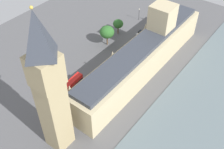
% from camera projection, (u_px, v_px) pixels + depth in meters
% --- Properties ---
extents(ground_plane, '(150.35, 150.35, 0.00)m').
position_uv_depth(ground_plane, '(137.00, 68.00, 116.68)').
color(ground_plane, '#565659').
extents(river_thames, '(43.98, 135.32, 0.25)m').
position_uv_depth(river_thames, '(224.00, 110.00, 99.51)').
color(river_thames, slate).
rests_on(river_thames, ground).
extents(parliament_building, '(13.09, 77.36, 24.24)m').
position_uv_depth(parliament_building, '(144.00, 54.00, 111.84)').
color(parliament_building, '#CCBA8E').
rests_on(parliament_building, ground).
extents(clock_tower, '(7.70, 7.70, 49.07)m').
position_uv_depth(clock_tower, '(49.00, 86.00, 72.65)').
color(clock_tower, tan).
rests_on(clock_tower, ground).
extents(car_white_far_end, '(1.95, 4.48, 1.74)m').
position_uv_depth(car_white_far_end, '(140.00, 33.00, 134.85)').
color(car_white_far_end, silver).
rests_on(car_white_far_end, ground).
extents(car_yellow_cab_opposite_hall, '(2.01, 4.71, 1.74)m').
position_uv_depth(car_yellow_cab_opposite_hall, '(127.00, 49.00, 125.24)').
color(car_yellow_cab_opposite_hall, gold).
rests_on(car_yellow_cab_opposite_hall, ground).
extents(car_dark_green_kerbside, '(2.07, 4.41, 1.74)m').
position_uv_depth(car_dark_green_kerbside, '(97.00, 71.00, 113.94)').
color(car_dark_green_kerbside, '#19472D').
rests_on(car_dark_green_kerbside, ground).
extents(double_decker_bus_trailing, '(3.34, 10.66, 4.75)m').
position_uv_depth(double_decker_bus_trailing, '(72.00, 85.00, 105.51)').
color(double_decker_bus_trailing, red).
rests_on(double_decker_bus_trailing, ground).
extents(pedestrian_near_tower, '(0.60, 0.66, 1.56)m').
position_uv_depth(pedestrian_near_tower, '(152.00, 34.00, 134.07)').
color(pedestrian_near_tower, gray).
rests_on(pedestrian_near_tower, ground).
extents(pedestrian_by_river_gate, '(0.59, 0.49, 1.52)m').
position_uv_depth(pedestrian_by_river_gate, '(128.00, 55.00, 122.07)').
color(pedestrian_by_river_gate, '#336B60').
rests_on(pedestrian_by_river_gate, ground).
extents(pedestrian_midblock, '(0.69, 0.63, 1.67)m').
position_uv_depth(pedestrian_midblock, '(159.00, 29.00, 137.55)').
color(pedestrian_midblock, gray).
rests_on(pedestrian_midblock, ground).
extents(plane_tree_leading, '(4.98, 4.98, 7.65)m').
position_uv_depth(plane_tree_leading, '(118.00, 24.00, 132.32)').
color(plane_tree_leading, brown).
rests_on(plane_tree_leading, ground).
extents(plane_tree_under_trees, '(6.70, 6.70, 9.76)m').
position_uv_depth(plane_tree_under_trees, '(107.00, 32.00, 124.60)').
color(plane_tree_under_trees, brown).
rests_on(plane_tree_under_trees, ground).
extents(street_lamp_corner, '(0.56, 0.56, 6.62)m').
position_uv_depth(street_lamp_corner, '(139.00, 12.00, 142.30)').
color(street_lamp_corner, black).
rests_on(street_lamp_corner, ground).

